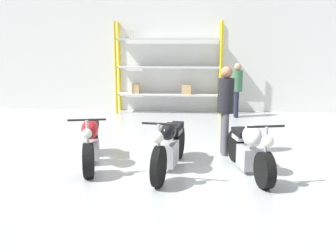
% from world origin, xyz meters
% --- Properties ---
extents(ground_plane, '(30.00, 30.00, 0.00)m').
position_xyz_m(ground_plane, '(0.00, 0.00, 0.00)').
color(ground_plane, '#B2B7B7').
extents(back_wall, '(30.00, 0.08, 3.60)m').
position_xyz_m(back_wall, '(0.00, 6.01, 1.80)').
color(back_wall, white).
rests_on(back_wall, ground_plane).
extents(shelving_rack, '(3.38, 0.63, 2.87)m').
position_xyz_m(shelving_rack, '(-0.45, 5.65, 1.43)').
color(shelving_rack, yellow).
rests_on(shelving_rack, ground_plane).
extents(motorcycle_red, '(0.72, 1.97, 0.99)m').
position_xyz_m(motorcycle_red, '(-1.41, 0.16, 0.43)').
color(motorcycle_red, black).
rests_on(motorcycle_red, ground_plane).
extents(motorcycle_black, '(0.62, 2.18, 1.01)m').
position_xyz_m(motorcycle_black, '(0.07, -0.08, 0.45)').
color(motorcycle_black, black).
rests_on(motorcycle_black, ground_plane).
extents(motorcycle_white, '(0.72, 1.99, 0.99)m').
position_xyz_m(motorcycle_white, '(1.43, -0.10, 0.42)').
color(motorcycle_white, black).
rests_on(motorcycle_white, ground_plane).
extents(person_browsing, '(0.33, 0.33, 1.63)m').
position_xyz_m(person_browsing, '(1.75, 5.01, 0.96)').
color(person_browsing, '#1E2338').
rests_on(person_browsing, ground_plane).
extents(person_near_rack, '(0.35, 0.35, 1.77)m').
position_xyz_m(person_near_rack, '(1.10, 1.00, 1.05)').
color(person_near_rack, '#595960').
rests_on(person_near_rack, ground_plane).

